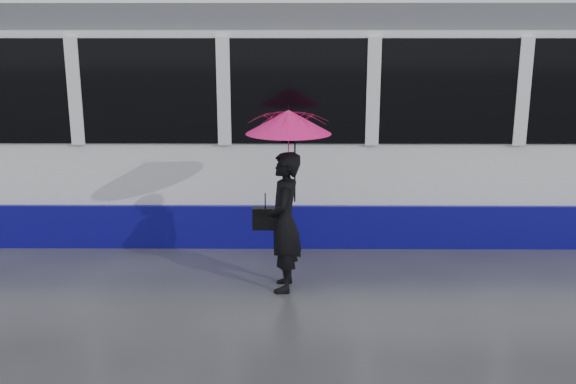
{
  "coord_description": "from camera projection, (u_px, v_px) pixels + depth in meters",
  "views": [
    {
      "loc": [
        -0.55,
        -7.37,
        2.98
      ],
      "look_at": [
        -0.6,
        0.14,
        1.1
      ],
      "focal_mm": 40.0,
      "sensor_mm": 36.0,
      "label": 1
    }
  ],
  "objects": [
    {
      "name": "tram",
      "position": [
        136.0,
        121.0,
        9.92
      ],
      "size": [
        26.0,
        2.56,
        3.35
      ],
      "color": "white",
      "rests_on": "ground"
    },
    {
      "name": "rails",
      "position": [
        326.0,
        222.0,
        10.29
      ],
      "size": [
        34.0,
        1.51,
        0.02
      ],
      "color": "#3F3D38",
      "rests_on": "ground"
    },
    {
      "name": "umbrella",
      "position": [
        289.0,
        138.0,
        7.22
      ],
      "size": [
        1.0,
        1.0,
        1.12
      ],
      "rotation": [
        0.0,
        0.0,
        -0.03
      ],
      "color": "#DC1270",
      "rests_on": "ground"
    },
    {
      "name": "ground",
      "position": [
        337.0,
        282.0,
        7.87
      ],
      "size": [
        90.0,
        90.0,
        0.0
      ],
      "primitive_type": "plane",
      "color": "#2E2E33",
      "rests_on": "ground"
    },
    {
      "name": "handbag",
      "position": [
        265.0,
        218.0,
        7.47
      ],
      "size": [
        0.3,
        0.14,
        0.44
      ],
      "rotation": [
        0.0,
        0.0,
        -0.03
      ],
      "color": "black",
      "rests_on": "ground"
    },
    {
      "name": "woman",
      "position": [
        284.0,
        222.0,
        7.46
      ],
      "size": [
        0.42,
        0.62,
        1.65
      ],
      "primitive_type": "imported",
      "rotation": [
        0.0,
        0.0,
        -1.61
      ],
      "color": "black",
      "rests_on": "ground"
    }
  ]
}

